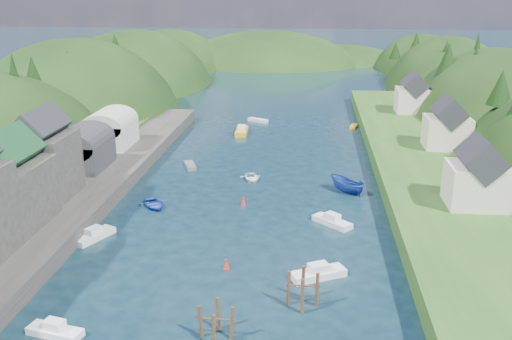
# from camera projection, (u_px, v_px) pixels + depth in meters

# --- Properties ---
(ground) EXTENTS (600.00, 600.00, 0.00)m
(ground) POSITION_uv_depth(u_px,v_px,m) (269.00, 153.00, 98.09)
(ground) COLOR black
(ground) RESTS_ON ground
(hillside_left) EXTENTS (44.00, 245.56, 52.00)m
(hillside_left) POSITION_uv_depth(u_px,v_px,m) (78.00, 151.00, 128.46)
(hillside_left) COLOR black
(hillside_left) RESTS_ON ground
(hillside_right) EXTENTS (36.00, 245.56, 48.00)m
(hillside_right) POSITION_uv_depth(u_px,v_px,m) (491.00, 160.00, 119.82)
(hillside_right) COLOR black
(hillside_right) RESTS_ON ground
(far_hills) EXTENTS (103.00, 68.00, 44.00)m
(far_hills) POSITION_uv_depth(u_px,v_px,m) (297.00, 90.00, 218.70)
(far_hills) COLOR black
(far_hills) RESTS_ON ground
(hill_trees) EXTENTS (92.39, 151.44, 12.45)m
(hill_trees) POSITION_uv_depth(u_px,v_px,m) (275.00, 75.00, 108.27)
(hill_trees) COLOR black
(hill_trees) RESTS_ON ground
(quay_left) EXTENTS (12.00, 110.00, 2.00)m
(quay_left) POSITION_uv_depth(u_px,v_px,m) (60.00, 206.00, 71.63)
(quay_left) COLOR #2D2B28
(quay_left) RESTS_ON ground
(terrace_left_grass) EXTENTS (12.00, 110.00, 2.50)m
(terrace_left_grass) POSITION_uv_depth(u_px,v_px,m) (7.00, 203.00, 72.21)
(terrace_left_grass) COLOR #234719
(terrace_left_grass) RESTS_ON ground
(boat_sheds) EXTENTS (7.00, 21.00, 7.50)m
(boat_sheds) POSITION_uv_depth(u_px,v_px,m) (97.00, 135.00, 88.49)
(boat_sheds) COLOR #2D2D30
(boat_sheds) RESTS_ON quay_left
(terrace_right) EXTENTS (16.00, 120.00, 2.40)m
(terrace_right) POSITION_uv_depth(u_px,v_px,m) (429.00, 168.00, 85.91)
(terrace_right) COLOR #234719
(terrace_right) RESTS_ON ground
(right_bank_cottages) EXTENTS (9.00, 59.24, 8.41)m
(right_bank_cottages) POSITION_uv_depth(u_px,v_px,m) (441.00, 126.00, 92.08)
(right_bank_cottages) COLOR beige
(right_bank_cottages) RESTS_ON terrace_right
(piling_cluster_near) EXTENTS (3.04, 2.85, 3.47)m
(piling_cluster_near) POSITION_uv_depth(u_px,v_px,m) (216.00, 325.00, 46.29)
(piling_cluster_near) COLOR #382314
(piling_cluster_near) RESTS_ON ground
(piling_cluster_far) EXTENTS (3.07, 2.88, 3.92)m
(piling_cluster_far) POSITION_uv_depth(u_px,v_px,m) (303.00, 292.00, 50.92)
(piling_cluster_far) COLOR #382314
(piling_cluster_far) RESTS_ON ground
(channel_buoy_near) EXTENTS (0.70, 0.70, 1.10)m
(channel_buoy_near) POSITION_uv_depth(u_px,v_px,m) (226.00, 264.00, 57.84)
(channel_buoy_near) COLOR red
(channel_buoy_near) RESTS_ON ground
(channel_buoy_far) EXTENTS (0.70, 0.70, 1.10)m
(channel_buoy_far) POSITION_uv_depth(u_px,v_px,m) (243.00, 201.00, 74.76)
(channel_buoy_far) COLOR red
(channel_buoy_far) RESTS_ON ground
(moored_boats) EXTENTS (35.63, 87.13, 2.25)m
(moored_boats) POSITION_uv_depth(u_px,v_px,m) (258.00, 201.00, 74.72)
(moored_boats) COLOR orange
(moored_boats) RESTS_ON ground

